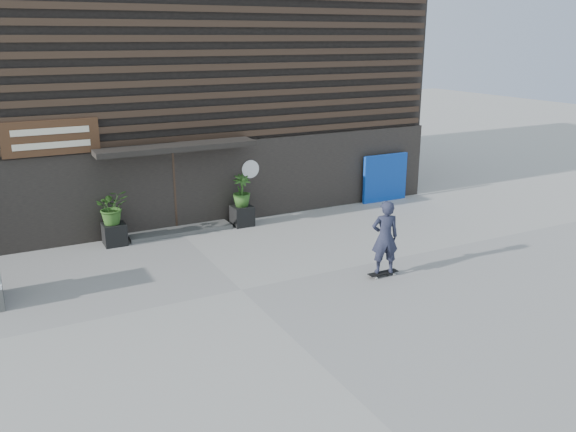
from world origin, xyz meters
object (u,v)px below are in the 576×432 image
planter_pot_left (115,234)px  blue_tarp (385,178)px  skateboarder (385,237)px  planter_pot_right (242,216)px

planter_pot_left → blue_tarp: (9.28, 0.30, 0.52)m
blue_tarp → skateboarder: 6.84m
planter_pot_right → planter_pot_left: bearing=180.0°
planter_pot_left → skateboarder: bearing=-44.8°
skateboarder → blue_tarp: bearing=53.7°
blue_tarp → skateboarder: skateboarder is taller
blue_tarp → planter_pot_right: bearing=-177.3°
skateboarder → planter_pot_right: bearing=105.5°
planter_pot_left → skateboarder: skateboarder is taller
planter_pot_left → planter_pot_right: size_ratio=1.00×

